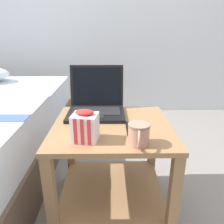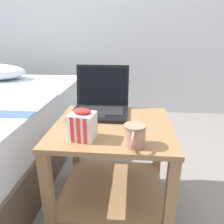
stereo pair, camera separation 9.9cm
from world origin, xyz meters
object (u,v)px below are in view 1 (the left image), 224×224
(mug_front_left, at_px, (139,133))
(laptop, at_px, (96,104))
(snack_bag, at_px, (85,126))
(cell_phone, at_px, (135,128))

(mug_front_left, bearing_deg, laptop, 116.87)
(laptop, relative_size, snack_bag, 2.28)
(laptop, relative_size, mug_front_left, 2.42)
(laptop, relative_size, cell_phone, 2.18)
(mug_front_left, bearing_deg, snack_bag, 168.91)
(mug_front_left, relative_size, cell_phone, 0.90)
(laptop, bearing_deg, snack_bag, -94.68)
(laptop, xyz_separation_m, cell_phone, (0.19, -0.23, -0.04))
(cell_phone, bearing_deg, snack_bag, -154.83)
(mug_front_left, relative_size, snack_bag, 0.94)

